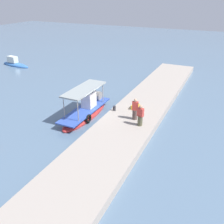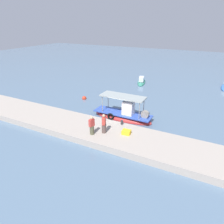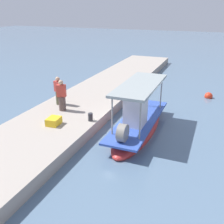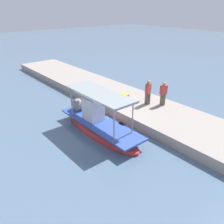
{
  "view_description": "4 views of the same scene",
  "coord_description": "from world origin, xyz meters",
  "views": [
    {
      "loc": [
        -16.0,
        -9.85,
        9.58
      ],
      "look_at": [
        -0.18,
        -2.32,
        1.06
      ],
      "focal_mm": 39.4,
      "sensor_mm": 36.0,
      "label": 1
    },
    {
      "loc": [
        8.08,
        -17.69,
        9.51
      ],
      "look_at": [
        -0.5,
        -0.99,
        1.16
      ],
      "focal_mm": 33.11,
      "sensor_mm": 36.0,
      "label": 2
    },
    {
      "loc": [
        11.95,
        3.65,
        6.05
      ],
      "look_at": [
        0.08,
        -1.17,
        0.83
      ],
      "focal_mm": 41.91,
      "sensor_mm": 36.0,
      "label": 3
    },
    {
      "loc": [
        -9.71,
        7.56,
        6.99
      ],
      "look_at": [
        0.62,
        -1.08,
        0.73
      ],
      "focal_mm": 37.17,
      "sensor_mm": 36.0,
      "label": 4
    }
  ],
  "objects": [
    {
      "name": "main_fishing_boat",
      "position": [
        0.17,
        0.31,
        0.46
      ],
      "size": [
        6.4,
        1.83,
        2.89
      ],
      "color": "red",
      "rests_on": "ground_plane"
    },
    {
      "name": "moored_boat_near",
      "position": [
        9.75,
        18.06,
        0.24
      ],
      "size": [
        1.85,
        5.21,
        1.55
      ],
      "color": "#3A72BF",
      "rests_on": "ground_plane"
    },
    {
      "name": "cargo_crate",
      "position": [
        2.14,
        -3.43,
        0.77
      ],
      "size": [
        0.77,
        0.64,
        0.36
      ],
      "primitive_type": "cube",
      "rotation": [
        0.0,
        0.0,
        0.09
      ],
      "color": "yellow",
      "rests_on": "dock_quay"
    },
    {
      "name": "fisherman_near_bollard",
      "position": [
        0.31,
        -4.07,
        1.38
      ],
      "size": [
        0.49,
        0.56,
        1.74
      ],
      "color": "brown",
      "rests_on": "dock_quay"
    },
    {
      "name": "mooring_bollard",
      "position": [
        1.04,
        -1.96,
        0.8
      ],
      "size": [
        0.24,
        0.24,
        0.41
      ],
      "primitive_type": "cylinder",
      "color": "#2D2D33",
      "rests_on": "dock_quay"
    },
    {
      "name": "fisherman_by_crate",
      "position": [
        -0.47,
        -4.78,
        1.35
      ],
      "size": [
        0.45,
        0.52,
        1.67
      ],
      "color": "#52523A",
      "rests_on": "dock_quay"
    },
    {
      "name": "dock_quay",
      "position": [
        0.0,
        -3.74,
        0.3
      ],
      "size": [
        36.0,
        4.27,
        0.59
      ],
      "primitive_type": "cube",
      "color": "#A69B8F",
      "rests_on": "ground_plane"
    },
    {
      "name": "ground_plane",
      "position": [
        0.0,
        0.0,
        0.0
      ],
      "size": [
        120.0,
        120.0,
        0.0
      ],
      "primitive_type": "plane",
      "color": "slate"
    }
  ]
}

